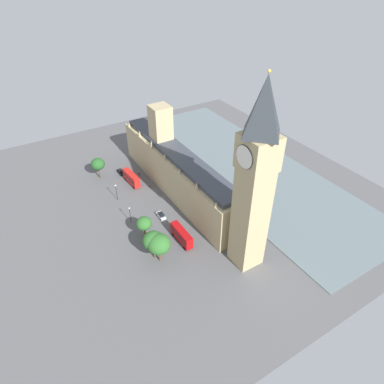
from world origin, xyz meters
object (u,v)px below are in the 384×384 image
at_px(pedestrian_corner, 139,173).
at_px(plane_tree_midblock, 159,244).
at_px(car_black_under_trees, 121,172).
at_px(clock_tower, 255,179).
at_px(car_white_far_end, 161,215).
at_px(plane_tree_kerbside, 153,241).
at_px(street_lamp_slot_11, 130,212).
at_px(plane_tree_by_river_gate, 144,224).
at_px(parliament_building, 177,169).
at_px(double_decker_bus_leading, 182,235).
at_px(plane_tree_trailing, 98,164).
at_px(pedestrian_near_tower, 150,186).
at_px(street_lamp_slot_10, 116,190).
at_px(double_decker_bus_opposite_hall, 131,178).

distance_m(pedestrian_corner, plane_tree_midblock, 50.26).
xyz_separation_m(car_black_under_trees, pedestrian_corner, (-6.28, 4.83, -0.12)).
height_order(clock_tower, car_white_far_end, clock_tower).
relative_size(plane_tree_kerbside, street_lamp_slot_11, 1.51).
height_order(pedestrian_corner, plane_tree_by_river_gate, plane_tree_by_river_gate).
height_order(parliament_building, double_decker_bus_leading, parliament_building).
xyz_separation_m(plane_tree_midblock, plane_tree_trailing, (0.28, -53.92, -0.27)).
xyz_separation_m(parliament_building, plane_tree_kerbside, (24.09, 28.50, -2.03)).
distance_m(parliament_building, car_white_far_end, 20.22).
bearing_deg(plane_tree_trailing, plane_tree_midblock, 90.30).
height_order(pedestrian_corner, street_lamp_slot_11, street_lamp_slot_11).
bearing_deg(pedestrian_near_tower, car_white_far_end, -144.85).
bearing_deg(plane_tree_by_river_gate, plane_tree_kerbside, 81.94).
xyz_separation_m(double_decker_bus_leading, street_lamp_slot_10, (9.57, -32.17, 2.06)).
height_order(double_decker_bus_opposite_hall, street_lamp_slot_11, street_lamp_slot_11).
height_order(plane_tree_by_river_gate, street_lamp_slot_10, plane_tree_by_river_gate).
height_order(clock_tower, plane_tree_midblock, clock_tower).
height_order(car_black_under_trees, double_decker_bus_leading, double_decker_bus_leading).
distance_m(car_white_far_end, plane_tree_midblock, 21.29).
bearing_deg(plane_tree_trailing, parliament_building, 135.11).
xyz_separation_m(clock_tower, plane_tree_trailing, (22.66, -67.16, -23.05)).
height_order(car_black_under_trees, pedestrian_near_tower, car_black_under_trees).
bearing_deg(plane_tree_by_river_gate, pedestrian_corner, -111.20).
height_order(double_decker_bus_opposite_hall, plane_tree_by_river_gate, plane_tree_by_river_gate).
distance_m(clock_tower, pedestrian_corner, 67.93).
xyz_separation_m(parliament_building, car_black_under_trees, (15.01, -22.08, -8.23)).
distance_m(car_white_far_end, street_lamp_slot_11, 11.24).
bearing_deg(car_white_far_end, car_black_under_trees, 93.37).
relative_size(pedestrian_near_tower, street_lamp_slot_11, 0.26).
height_order(parliament_building, plane_tree_midblock, parliament_building).
bearing_deg(clock_tower, pedestrian_corner, -82.67).
bearing_deg(car_black_under_trees, plane_tree_by_river_gate, 79.00).
bearing_deg(plane_tree_by_river_gate, street_lamp_slot_10, -89.42).
height_order(double_decker_bus_opposite_hall, car_white_far_end, double_decker_bus_opposite_hall).
bearing_deg(plane_tree_trailing, street_lamp_slot_11, 89.58).
relative_size(pedestrian_near_tower, plane_tree_trailing, 0.19).
height_order(plane_tree_trailing, street_lamp_slot_10, plane_tree_trailing).
relative_size(plane_tree_trailing, plane_tree_by_river_gate, 1.11).
height_order(double_decker_bus_leading, plane_tree_trailing, plane_tree_trailing).
height_order(parliament_building, pedestrian_corner, parliament_building).
distance_m(plane_tree_kerbside, street_lamp_slot_10, 34.10).
height_order(car_black_under_trees, street_lamp_slot_11, street_lamp_slot_11).
height_order(pedestrian_near_tower, plane_tree_by_river_gate, plane_tree_by_river_gate).
bearing_deg(plane_tree_kerbside, plane_tree_trailing, -90.60).
distance_m(plane_tree_by_river_gate, street_lamp_slot_10, 24.34).
relative_size(plane_tree_kerbside, street_lamp_slot_10, 1.46).
height_order(car_black_under_trees, double_decker_bus_opposite_hall, double_decker_bus_opposite_hall).
bearing_deg(parliament_building, street_lamp_slot_11, 21.51).
bearing_deg(street_lamp_slot_10, parliament_building, 166.53).
distance_m(double_decker_bus_leading, plane_tree_trailing, 51.30).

